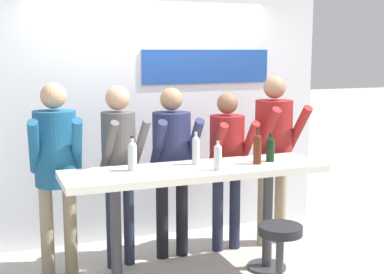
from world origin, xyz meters
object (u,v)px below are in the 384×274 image
bar_stool (280,253)px  person_center_right (274,142)px  person_center (227,154)px  wine_bottle_3 (270,148)px  wine_bottle_4 (196,149)px  person_left (119,155)px  tasting_table (196,185)px  person_far_left (56,158)px  wine_bottle_0 (132,155)px  wine_bottle_1 (218,156)px  person_center_left (172,154)px  wine_bottle_2 (257,147)px

bar_stool → person_center_right: bearing=63.0°
person_center → wine_bottle_3: 0.60m
person_center → wine_bottle_4: 0.69m
person_left → person_center_right: 1.61m
tasting_table → wine_bottle_4: 0.32m
person_far_left → wine_bottle_0: 0.73m
person_center_right → wine_bottle_3: bearing=-126.2°
person_far_left → wine_bottle_4: person_far_left is taller
wine_bottle_3 → tasting_table: bearing=-179.4°
person_left → wine_bottle_4: size_ratio=5.46×
person_left → person_center: person_left is taller
bar_stool → person_far_left: person_far_left is taller
bar_stool → wine_bottle_1: (-0.29, 0.54, 0.69)m
tasting_table → bar_stool: size_ratio=3.44×
person_left → bar_stool: bearing=-59.6°
person_center → wine_bottle_1: 0.85m
person_far_left → wine_bottle_0: bearing=-33.3°
person_center_left → wine_bottle_1: size_ratio=6.21×
person_center_right → wine_bottle_4: (-1.02, -0.43, 0.07)m
wine_bottle_0 → wine_bottle_4: bearing=4.3°
person_far_left → wine_bottle_1: bearing=-23.9°
tasting_table → wine_bottle_0: bearing=171.4°
bar_stool → wine_bottle_1: wine_bottle_1 is taller
tasting_table → wine_bottle_1: 0.34m
wine_bottle_4 → person_center_right: bearing=22.9°
person_left → person_far_left: bearing=171.7°
bar_stool → person_center_left: 1.48m
wine_bottle_0 → wine_bottle_4: (0.58, 0.04, 0.00)m
wine_bottle_2 → wine_bottle_4: 0.54m
person_center_right → wine_bottle_2: (-0.51, -0.60, 0.08)m
person_left → wine_bottle_1: 0.96m
bar_stool → person_far_left: size_ratio=0.38×
person_center_right → wine_bottle_4: bearing=-160.9°
person_center → bar_stool: bearing=-95.4°
person_left → wine_bottle_3: person_left is taller
bar_stool → person_left: person_left is taller
tasting_table → wine_bottle_0: wine_bottle_0 is taller
person_center_left → wine_bottle_3: bearing=-36.4°
wine_bottle_4 → bar_stool: bearing=-65.2°
person_far_left → bar_stool: bearing=-33.6°
wine_bottle_0 → wine_bottle_2: size_ratio=0.89×
person_center_right → wine_bottle_1: (-0.93, -0.71, 0.05)m
person_center → person_center_right: size_ratio=0.91×
person_left → wine_bottle_3: 1.37m
person_center_left → wine_bottle_4: person_center_left is taller
person_far_left → wine_bottle_2: size_ratio=5.31×
bar_stool → person_center_right: person_center_right is taller
person_center_right → person_center: bearing=175.1°
wine_bottle_1 → wine_bottle_3: (0.59, 0.16, -0.00)m
person_far_left → wine_bottle_1: 1.42m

